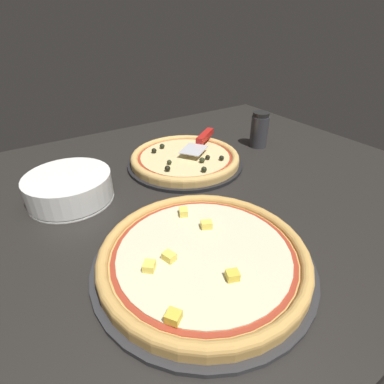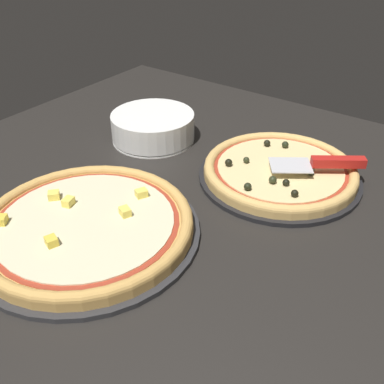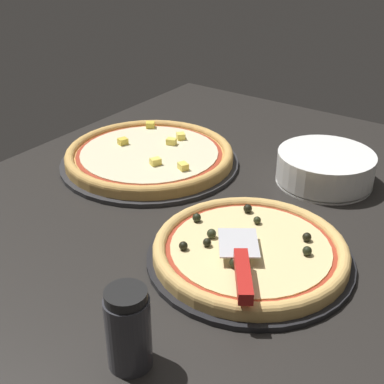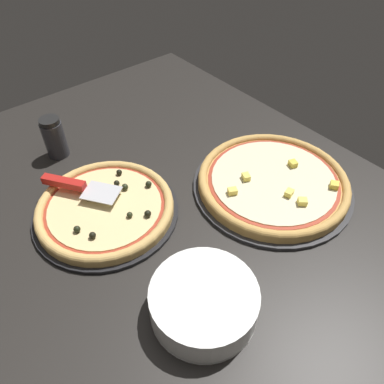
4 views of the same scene
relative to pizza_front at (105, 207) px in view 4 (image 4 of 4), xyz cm
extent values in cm
cube|color=black|center=(7.11, 13.07, -4.12)|extent=(141.69, 111.74, 3.60)
cylinder|color=black|center=(-0.01, -0.02, -1.82)|extent=(35.94, 35.94, 1.00)
cylinder|color=#DBAD60|center=(-0.01, -0.02, -0.52)|extent=(33.78, 33.78, 1.60)
torus|color=#DBAD60|center=(-0.01, -0.02, 0.27)|extent=(33.78, 33.78, 2.27)
cylinder|color=#A33823|center=(-0.01, -0.02, 0.35)|extent=(29.37, 29.37, 0.15)
cylinder|color=beige|center=(-0.01, -0.02, 0.47)|extent=(27.70, 27.70, 0.40)
sphere|color=black|center=(3.24, -8.97, 1.47)|extent=(1.60, 1.60, 1.60)
sphere|color=black|center=(-4.27, 6.11, 1.41)|extent=(1.48, 1.48, 1.48)
sphere|color=#282D19|center=(6.94, 2.70, 1.38)|extent=(1.41, 1.41, 1.41)
sphere|color=#282D19|center=(-1.63, 6.95, 1.51)|extent=(1.66, 1.66, 1.66)
sphere|color=black|center=(-7.46, 8.83, 1.43)|extent=(1.51, 1.51, 1.51)
sphere|color=black|center=(-6.64, -0.81, 1.53)|extent=(1.71, 1.71, 1.71)
sphere|color=black|center=(7.50, -7.15, 1.46)|extent=(1.58, 1.58, 1.58)
sphere|color=black|center=(9.62, 6.15, 1.50)|extent=(1.65, 1.65, 1.65)
sphere|color=black|center=(1.33, 12.18, 1.48)|extent=(1.61, 1.61, 1.61)
cylinder|color=#2D2D30|center=(20.08, 38.87, -1.82)|extent=(42.11, 42.11, 1.00)
cylinder|color=tan|center=(20.08, 38.87, -0.41)|extent=(39.59, 39.59, 1.83)
torus|color=tan|center=(20.08, 38.87, 0.51)|extent=(39.59, 39.59, 2.26)
cylinder|color=#A33823|center=(20.08, 38.87, 0.58)|extent=(34.41, 34.41, 0.15)
cylinder|color=beige|center=(20.08, 38.87, 0.71)|extent=(32.46, 32.46, 0.40)
cube|color=yellow|center=(32.05, 48.33, 1.66)|extent=(2.91, 2.93, 1.50)
cube|color=#F9E05B|center=(26.53, 37.24, 1.66)|extent=(2.29, 2.65, 1.50)
cube|color=#F9E05B|center=(17.05, 26.79, 1.66)|extent=(2.60, 2.80, 1.50)
cube|color=#F9E05B|center=(30.56, 37.40, 1.66)|extent=(2.89, 2.90, 1.50)
cube|color=#F9E05B|center=(15.45, 33.26, 1.66)|extent=(2.80, 2.54, 1.50)
cube|color=yellow|center=(19.80, 46.90, 1.66)|extent=(2.65, 2.50, 1.50)
cube|color=silver|center=(-2.64, 0.89, 2.50)|extent=(10.89, 10.36, 0.24)
cube|color=red|center=(-10.91, -4.84, 3.38)|extent=(10.66, 8.33, 2.00)
cylinder|color=white|center=(35.30, 1.42, -1.97)|extent=(21.17, 21.17, 0.70)
cylinder|color=white|center=(35.30, 1.42, -1.27)|extent=(21.17, 21.17, 0.70)
cylinder|color=white|center=(35.30, 1.42, -0.57)|extent=(21.17, 21.17, 0.70)
cylinder|color=white|center=(35.30, 1.42, 0.13)|extent=(21.17, 21.17, 0.70)
cylinder|color=white|center=(35.30, 1.42, 0.83)|extent=(21.17, 21.17, 0.70)
cylinder|color=white|center=(35.30, 1.42, 1.53)|extent=(21.17, 21.17, 0.70)
cylinder|color=white|center=(35.30, 1.42, 2.23)|extent=(21.17, 21.17, 0.70)
cylinder|color=white|center=(35.30, 1.42, 2.93)|extent=(21.17, 21.17, 0.70)
cylinder|color=white|center=(35.30, 1.42, 3.63)|extent=(21.17, 21.17, 0.70)
cylinder|color=white|center=(35.30, 1.42, 4.33)|extent=(21.17, 21.17, 0.70)
cylinder|color=#333338|center=(-29.73, 1.44, 3.07)|extent=(6.08, 6.08, 10.78)
cylinder|color=black|center=(-29.73, 1.44, 9.16)|extent=(5.59, 5.59, 1.40)
camera|label=1|loc=(44.77, 72.85, 39.58)|focal=28.00mm
camera|label=2|loc=(-34.07, 80.74, 50.96)|focal=42.00mm
camera|label=3|loc=(-67.83, -35.79, 52.75)|focal=50.00mm
camera|label=4|loc=(62.18, -23.81, 66.99)|focal=35.00mm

